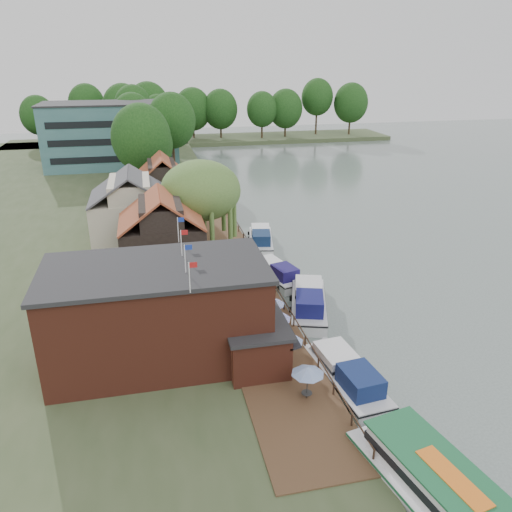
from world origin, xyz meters
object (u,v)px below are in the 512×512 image
umbrella_0 (307,382)px  tour_boat (459,511)px  umbrella_1 (288,349)px  cruiser_0 (346,372)px  cruiser_1 (309,299)px  pub (187,310)px  umbrella_2 (275,326)px  swan (411,466)px  cruiser_2 (276,271)px  cottage_c (163,188)px  umbrella_3 (271,311)px  umbrella_5 (261,283)px  hotel_block (112,135)px  umbrella_4 (258,296)px  willow (201,208)px  cruiser_3 (261,237)px  cottage_b (132,208)px  cottage_a (162,235)px

umbrella_0 → tour_boat: bearing=-67.0°
umbrella_1 → cruiser_0: size_ratio=0.24×
cruiser_1 → pub: bearing=-134.5°
umbrella_2 → tour_boat: 18.00m
cruiser_0 → swan: cruiser_0 is taller
pub → cruiser_2: pub is taller
cottage_c → umbrella_1: bearing=-79.7°
pub → umbrella_2: 7.11m
umbrella_1 → umbrella_3: size_ratio=1.00×
pub → umbrella_2: bearing=2.9°
umbrella_2 → cruiser_2: bearing=74.9°
umbrella_2 → cruiser_1: bearing=51.2°
cottage_c → umbrella_5: size_ratio=3.58×
umbrella_2 → tour_boat: size_ratio=0.17×
pub → umbrella_1: bearing=-24.0°
pub → cruiser_2: 17.15m
hotel_block → cruiser_2: (18.21, -57.70, -6.09)m
tour_boat → umbrella_3: bearing=90.8°
pub → cottage_c: bearing=90.0°
pub → umbrella_5: 11.27m
umbrella_4 → cruiser_1: umbrella_4 is taller
willow → tour_boat: 38.16m
cruiser_3 → umbrella_3: bearing=-89.5°
cruiser_2 → tour_boat: tour_boat is taller
umbrella_2 → swan: umbrella_2 is taller
cruiser_2 → cruiser_3: bearing=70.4°
cruiser_0 → hotel_block: bearing=97.6°
umbrella_1 → umbrella_3: (0.22, 5.75, 0.00)m
umbrella_5 → cruiser_3: (3.52, 15.25, -1.14)m
willow → umbrella_4: size_ratio=4.39×
umbrella_5 → swan: 21.45m
hotel_block → willow: bearing=-77.3°
cruiser_1 → cruiser_3: (-0.39, 17.33, -0.13)m
cottage_c → umbrella_2: size_ratio=3.58×
cruiser_3 → cottage_b: bearing=-174.7°
cottage_c → cruiser_3: 15.75m
willow → umbrella_2: 20.30m
swan → umbrella_1: bearing=114.0°
cruiser_2 → swan: bearing=-103.5°
cottage_a → cruiser_0: bearing=-60.3°
cottage_c → cruiser_2: (10.21, -20.70, -4.19)m
cottage_c → cruiser_3: bearing=-44.1°
cruiser_3 → tour_boat: bearing=-78.3°
umbrella_4 → umbrella_1: bearing=-88.5°
cruiser_2 → tour_boat: size_ratio=0.65×
cottage_a → cruiser_1: 15.72m
willow → tour_boat: willow is taller
pub → umbrella_4: (6.53, 5.66, -2.36)m
umbrella_0 → cruiser_0: 4.17m
cottage_a → cruiser_2: 12.08m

